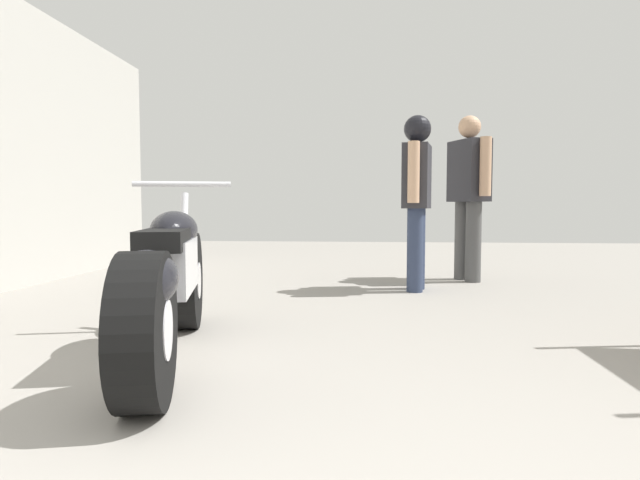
% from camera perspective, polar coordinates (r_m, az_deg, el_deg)
% --- Properties ---
extents(ground_plane, '(16.39, 16.39, 0.00)m').
position_cam_1_polar(ground_plane, '(4.09, 2.06, -7.75)').
color(ground_plane, gray).
extents(motorcycle_maroon_cruiser, '(0.77, 2.05, 0.97)m').
position_cam_1_polar(motorcycle_maroon_cruiser, '(2.86, -16.05, -4.43)').
color(motorcycle_maroon_cruiser, black).
rests_on(motorcycle_maroon_cruiser, ground_plane).
extents(mechanic_in_blue, '(0.42, 0.70, 1.78)m').
position_cam_1_polar(mechanic_in_blue, '(5.97, 15.68, 5.40)').
color(mechanic_in_blue, '#4C4C4C').
rests_on(mechanic_in_blue, ground_plane).
extents(mechanic_with_helmet, '(0.32, 0.66, 1.67)m').
position_cam_1_polar(mechanic_with_helmet, '(5.16, 10.37, 5.71)').
color(mechanic_with_helmet, '#2D3851').
rests_on(mechanic_with_helmet, ground_plane).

